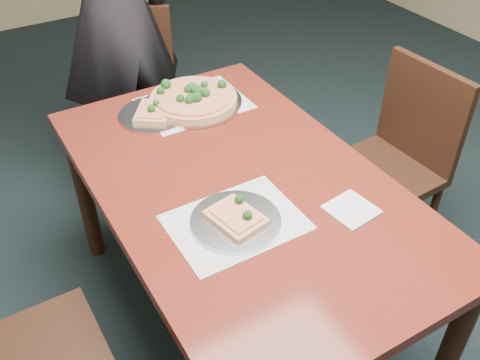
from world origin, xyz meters
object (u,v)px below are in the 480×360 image
chair_right (397,155)px  diner (114,17)px  dining_table (240,201)px  slice_plate_near (236,219)px  chair_far (135,90)px  slice_plate_far (154,113)px  pizza_pan (193,98)px

chair_right → diner: (-0.81, 1.12, 0.40)m
dining_table → diner: (0.01, 1.18, 0.25)m
dining_table → diner: 1.20m
diner → slice_plate_near: (-0.13, -1.35, -0.15)m
chair_far → diner: diner is taller
chair_far → slice_plate_far: chair_far is taller
chair_far → chair_right: size_ratio=1.00×
chair_right → pizza_pan: size_ratio=2.30×
dining_table → pizza_pan: size_ratio=3.79×
chair_far → slice_plate_far: size_ratio=3.25×
dining_table → slice_plate_near: slice_plate_near is taller
chair_far → pizza_pan: (0.03, -0.64, 0.26)m
chair_far → slice_plate_far: bearing=-78.0°
dining_table → slice_plate_far: size_ratio=5.36×
chair_right → dining_table: bearing=-88.9°
chair_far → slice_plate_near: 1.38m
chair_far → diner: bearing=-159.6°
dining_table → slice_plate_far: 0.55m
chair_far → diner: 0.40m
dining_table → chair_far: bearing=87.0°
pizza_pan → slice_plate_far: bearing=-179.5°
pizza_pan → dining_table: bearing=-99.9°
slice_plate_near → slice_plate_far: same height
pizza_pan → diner: bearing=97.2°
diner → pizza_pan: diner is taller
chair_far → chair_right: 1.35m
diner → dining_table: bearing=80.0°
slice_plate_far → chair_far: bearing=77.4°
chair_far → diner: (-0.05, 0.00, 0.40)m
chair_far → slice_plate_near: bearing=-72.8°
slice_plate_far → slice_plate_near: bearing=-92.7°
chair_far → dining_table: bearing=-68.3°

